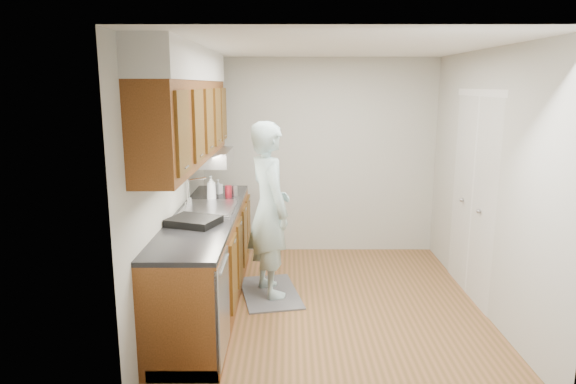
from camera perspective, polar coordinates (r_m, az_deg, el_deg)
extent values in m
plane|color=brown|center=(5.29, 4.42, -12.31)|extent=(3.50, 3.50, 0.00)
plane|color=white|center=(4.84, 4.91, 15.80)|extent=(3.50, 3.50, 0.00)
cube|color=#B3B3A8|center=(5.02, -12.66, 1.09)|extent=(0.02, 3.50, 2.50)
cube|color=#B3B3A8|center=(5.25, 21.19, 1.04)|extent=(0.02, 3.50, 2.50)
cube|color=#B3B3A8|center=(6.64, 3.47, 3.92)|extent=(3.00, 0.02, 2.50)
cube|color=brown|center=(5.17, -8.99, -7.63)|extent=(0.60, 2.80, 0.90)
cube|color=black|center=(5.04, -9.33, -2.59)|extent=(0.63, 2.80, 0.04)
cube|color=#B2B2B7|center=(5.24, -8.81, -2.36)|extent=(0.48, 0.68, 0.14)
cube|color=#B2B2B7|center=(5.22, -8.83, -1.79)|extent=(0.52, 0.72, 0.01)
cube|color=#B2B2B7|center=(4.11, -7.26, -12.48)|extent=(0.03, 0.60, 0.80)
cube|color=brown|center=(4.92, -11.08, 7.69)|extent=(0.33, 2.80, 0.75)
cube|color=silver|center=(4.91, -11.33, 13.81)|extent=(0.35, 2.80, 0.30)
cube|color=#A5A5AA|center=(5.79, -8.67, 3.84)|extent=(0.46, 0.75, 0.16)
cube|color=white|center=(5.57, 19.81, -0.66)|extent=(0.02, 1.22, 2.05)
cube|color=slate|center=(5.53, -2.01, -11.10)|extent=(0.74, 1.04, 0.02)
imported|color=#A6C8CA|center=(5.21, -2.09, -0.66)|extent=(0.72, 0.85, 2.03)
imported|color=white|center=(5.57, -8.52, 0.45)|extent=(0.11, 0.11, 0.27)
imported|color=white|center=(5.90, -7.77, 0.61)|extent=(0.10, 0.11, 0.17)
cylinder|color=red|center=(5.69, -6.64, 0.05)|extent=(0.08, 0.08, 0.14)
cylinder|color=#A5A5AA|center=(5.76, -5.97, 0.16)|extent=(0.09, 0.09, 0.12)
cube|color=black|center=(4.64, -10.42, -3.20)|extent=(0.51, 0.47, 0.07)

